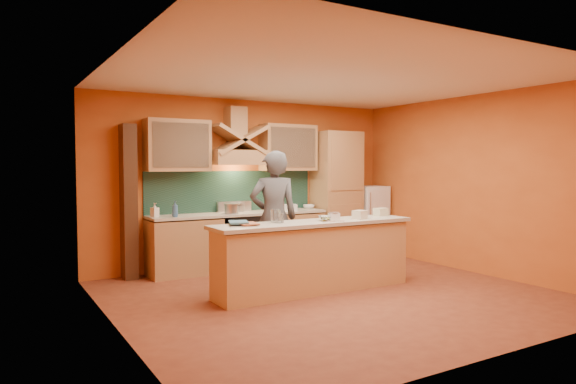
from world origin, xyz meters
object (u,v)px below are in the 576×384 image
stove (240,241)px  fridge (368,220)px  mixing_bowl (329,218)px  kitchen_scale (334,217)px  person (274,218)px

stove → fridge: bearing=0.0°
mixing_bowl → kitchen_scale: bearing=-75.8°
kitchen_scale → mixing_bowl: bearing=123.0°
kitchen_scale → fridge: bearing=60.7°
kitchen_scale → mixing_bowl: (-0.02, 0.09, -0.02)m
fridge → kitchen_scale: size_ratio=9.93×
person → kitchen_scale: (0.48, -0.80, 0.05)m
kitchen_scale → stove: bearing=120.3°
stove → person: 1.34m
person → mixing_bowl: size_ratio=7.00×
person → fridge: bearing=-139.0°
kitchen_scale → mixing_bowl: kitchen_scale is taller
person → stove: bearing=-76.0°
person → mixing_bowl: bearing=139.2°
stove → fridge: fridge is taller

